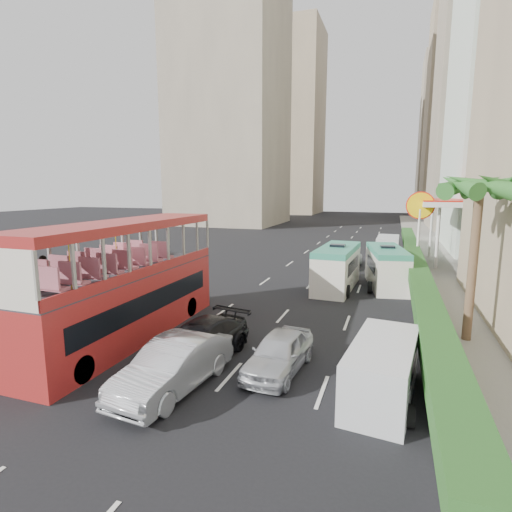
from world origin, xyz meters
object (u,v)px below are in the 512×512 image
at_px(car_black, 200,360).
at_px(van_asset, 348,267).
at_px(car_silver_lane_a, 175,389).
at_px(shell_station, 460,233).
at_px(double_decker_bus, 126,281).
at_px(minibus_near, 337,268).
at_px(minibus_far, 386,268).
at_px(panel_van_near, 382,370).
at_px(panel_van_far, 388,247).
at_px(car_silver_lane_b, 279,371).
at_px(palm_tree, 473,264).

relative_size(car_black, van_asset, 1.16).
relative_size(car_silver_lane_a, shell_station, 0.61).
xyz_separation_m(van_asset, shell_station, (8.71, 3.80, 2.75)).
distance_m(double_decker_bus, minibus_near, 13.85).
xyz_separation_m(minibus_far, panel_van_near, (0.19, -14.78, -0.42)).
xyz_separation_m(car_silver_lane_a, van_asset, (3.04, 22.57, 0.00)).
bearing_deg(minibus_far, panel_van_far, 80.17).
relative_size(minibus_near, panel_van_far, 1.28).
bearing_deg(car_silver_lane_b, panel_van_far, 88.06).
xyz_separation_m(car_black, minibus_far, (6.37, 14.24, 1.30)).
relative_size(car_silver_lane_a, panel_van_near, 1.10).
relative_size(minibus_far, shell_station, 0.73).
relative_size(minibus_near, palm_tree, 0.96).
distance_m(car_silver_lane_b, panel_van_far, 26.66).
bearing_deg(panel_van_near, shell_station, 84.28).
bearing_deg(car_silver_lane_a, panel_van_far, 84.58).
xyz_separation_m(double_decker_bus, palm_tree, (13.80, 4.00, 0.85)).
relative_size(minibus_far, panel_van_far, 1.22).
bearing_deg(panel_van_far, car_silver_lane_b, -95.71).
xyz_separation_m(van_asset, minibus_far, (3.11, -6.13, 1.30)).
bearing_deg(panel_van_far, van_asset, -114.51).
bearing_deg(car_silver_lane_a, palm_tree, 44.06).
height_order(double_decker_bus, palm_tree, palm_tree).
relative_size(car_silver_lane_b, panel_van_far, 0.85).
distance_m(car_black, van_asset, 20.62).
relative_size(car_silver_lane_a, van_asset, 1.13).
xyz_separation_m(car_black, palm_tree, (9.78, 5.17, 3.38)).
bearing_deg(shell_station, palm_tree, -96.60).
bearing_deg(panel_van_far, minibus_far, -88.30).
relative_size(panel_van_near, palm_tree, 0.69).
relative_size(double_decker_bus, car_silver_lane_a, 2.26).
xyz_separation_m(panel_van_far, palm_tree, (3.52, -21.42, 2.42)).
relative_size(van_asset, minibus_near, 0.70).
bearing_deg(palm_tree, car_silver_lane_b, -143.08).
xyz_separation_m(minibus_far, panel_van_far, (-0.12, 12.35, -0.34)).
xyz_separation_m(van_asset, minibus_near, (0.09, -7.53, 1.37)).
relative_size(car_silver_lane_b, car_black, 0.81).
bearing_deg(car_silver_lane_a, minibus_far, 75.90).
bearing_deg(minibus_far, van_asset, 106.52).
height_order(double_decker_bus, car_silver_lane_a, double_decker_bus).
xyz_separation_m(minibus_near, panel_van_near, (3.20, -13.37, -0.48)).
height_order(car_silver_lane_a, minibus_far, minibus_far).
relative_size(minibus_far, panel_van_near, 1.33).
xyz_separation_m(car_silver_lane_a, car_silver_lane_b, (2.85, 2.33, 0.00)).
bearing_deg(double_decker_bus, shell_station, 55.18).
relative_size(double_decker_bus, panel_van_near, 2.49).
bearing_deg(car_silver_lane_b, panel_van_near, -6.02).
bearing_deg(shell_station, panel_van_near, -102.37).
bearing_deg(van_asset, palm_tree, -65.73).
bearing_deg(double_decker_bus, car_silver_lane_b, -8.30).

